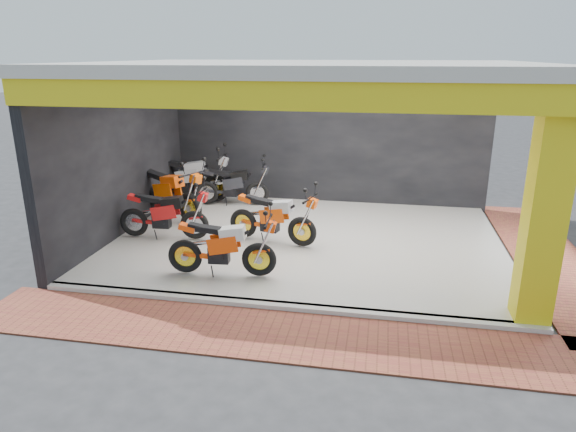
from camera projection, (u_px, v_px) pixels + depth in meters
The scene contains 17 objects.
ground at pixel (291, 282), 9.06m from camera, with size 80.00×80.00×0.00m, color #2D2D30.
showroom_floor at pixel (308, 241), 10.91m from camera, with size 8.00×6.00×0.10m, color white.
showroom_ceiling at pixel (310, 67), 9.84m from camera, with size 8.40×6.40×0.20m, color beige.
back_wall at pixel (326, 138), 13.30m from camera, with size 8.20×0.20×3.50m, color black.
left_wall at pixel (122, 155), 11.12m from camera, with size 0.20×6.20×3.50m, color black.
corner_column at pixel (545, 211), 7.17m from camera, with size 0.50×0.50×3.50m, color yellow.
header_beam_front at pixel (279, 95), 7.12m from camera, with size 8.40×0.30×0.40m, color yellow.
header_beam_right at pixel (529, 86), 9.23m from camera, with size 0.30×6.40×0.40m, color yellow.
floor_kerb at pixel (279, 306), 8.09m from camera, with size 8.00×0.20×0.10m, color white.
paver_front at pixel (269, 333), 7.37m from camera, with size 9.00×1.40×0.03m, color brown.
paver_right at pixel (549, 258), 10.08m from camera, with size 1.40×7.00×0.03m, color brown.
moto_hero at pixel (259, 244), 8.84m from camera, with size 2.05×0.76×1.25m, color #F5460A, non-canonical shape.
moto_row_a at pixel (302, 217), 10.23m from camera, with size 2.07×0.76×1.26m, color #E34909, non-canonical shape.
moto_row_b at pixel (194, 211), 10.64m from camera, with size 2.05×0.76×1.25m, color red, non-canonical shape.
moto_row_c at pixel (189, 193), 11.60m from camera, with size 2.41×0.89×1.47m, color #FC5D0A, non-canonical shape.
moto_row_d at pixel (257, 182), 13.12m from camera, with size 2.01×0.75×1.23m, color black, non-canonical shape.
moto_row_e at pixel (215, 175), 13.36m from camera, with size 2.39×0.88×1.46m, color #9B9EA3, non-canonical shape.
Camera 1 is at (1.47, -8.15, 3.85)m, focal length 32.00 mm.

